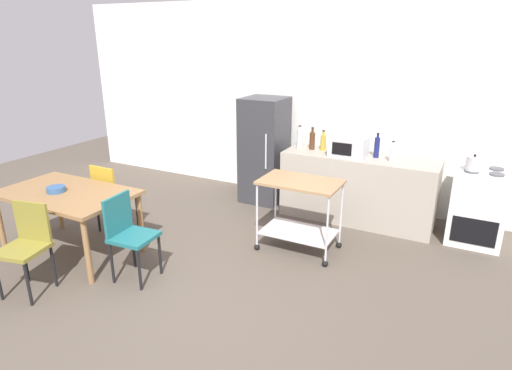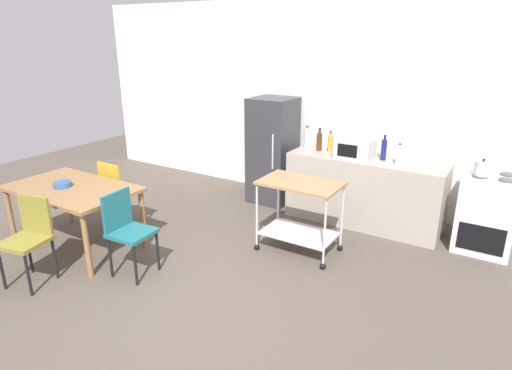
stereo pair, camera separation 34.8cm
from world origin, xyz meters
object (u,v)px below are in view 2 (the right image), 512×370
bottle_sparkling_water (399,156)px  chair_olive (29,235)px  bottle_vinegar (330,143)px  kettle (483,168)px  chair_mustard (118,190)px  microwave (355,148)px  chair_teal (127,227)px  stove_oven (487,213)px  kitchen_cart (300,205)px  dining_table (73,193)px  fruit_bowl (63,184)px  bottle_hot_sauce (307,139)px  refrigerator (273,151)px  bottle_olive_oil (384,149)px  bottle_soy_sauce (319,141)px

bottle_sparkling_water → chair_olive: bearing=-132.0°
bottle_vinegar → kettle: (1.86, -0.13, -0.01)m
chair_mustard → microwave: microwave is taller
chair_teal → stove_oven: bearing=-54.6°
bottle_vinegar → bottle_sparkling_water: bottle_vinegar is taller
kettle → kitchen_cart: bearing=-147.3°
dining_table → kettle: (3.98, 2.37, 0.33)m
chair_mustard → fruit_bowl: chair_mustard is taller
chair_olive → stove_oven: size_ratio=0.97×
kitchen_cart → bottle_sparkling_water: size_ratio=3.43×
dining_table → stove_oven: bearing=31.1°
chair_mustard → bottle_hot_sauce: bearing=-132.8°
chair_olive → bottle_vinegar: 3.75m
refrigerator → fruit_bowl: size_ratio=7.75×
chair_mustard → stove_oven: 4.48m
stove_oven → bottle_hot_sauce: size_ratio=2.93×
bottle_vinegar → bottle_hot_sauce: bearing=-177.5°
bottle_hot_sauce → bottle_olive_oil: size_ratio=0.98×
bottle_olive_oil → refrigerator: bearing=177.4°
chair_mustard → bottle_soy_sauce: bearing=-135.8°
chair_olive → kitchen_cart: 2.84m
bottle_vinegar → bottle_olive_oil: bearing=-1.8°
chair_mustard → bottle_olive_oil: (2.84, 1.83, 0.52)m
chair_olive → bottle_sparkling_water: size_ratio=3.35×
kitchen_cart → bottle_olive_oil: bearing=64.8°
chair_mustard → stove_oven: size_ratio=0.97×
bottle_soy_sauce → bottle_sparkling_water: 1.11m
chair_teal → bottle_vinegar: bottle_vinegar is taller
dining_table → stove_oven: size_ratio=1.63×
microwave → chair_olive: bearing=-125.6°
chair_teal → microwave: size_ratio=1.93×
stove_oven → fruit_bowl: 4.89m
chair_olive → dining_table: bearing=99.0°
dining_table → bottle_hot_sauce: bearing=54.5°
stove_oven → fruit_bowl: bearing=-148.9°
bottle_olive_oil → fruit_bowl: bearing=-139.2°
bottle_vinegar → bottle_sparkling_water: (0.95, -0.14, -0.01)m
stove_oven → bottle_olive_oil: (-1.25, 0.01, 0.59)m
refrigerator → bottle_soy_sauce: refrigerator is taller
chair_mustard → kettle: bearing=-155.4°
bottle_olive_oil → chair_teal: bearing=-125.8°
kitchen_cart → bottle_vinegar: bottle_vinegar is taller
chair_teal → fruit_bowl: (-1.07, 0.05, 0.26)m
bottle_soy_sauce → chair_olive: bearing=-117.6°
chair_mustard → chair_teal: size_ratio=1.00×
dining_table → bottle_vinegar: size_ratio=5.41×
bottle_hot_sauce → bottle_vinegar: 0.34m
chair_teal → bottle_sparkling_water: size_ratio=3.35×
kettle → bottle_sparkling_water: bearing=-179.1°
dining_table → bottle_soy_sauce: bottle_soy_sauce is taller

